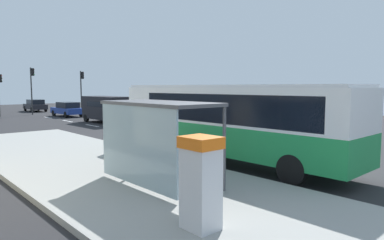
{
  "coord_description": "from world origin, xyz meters",
  "views": [
    {
      "loc": [
        -12.35,
        -7.12,
        3.13
      ],
      "look_at": [
        -1.0,
        5.51,
        1.5
      ],
      "focal_mm": 32.42,
      "sensor_mm": 36.0,
      "label": 1
    }
  ],
  "objects_px": {
    "recycling_bin_orange": "(163,150)",
    "ticket_machine": "(201,182)",
    "bus": "(227,118)",
    "sedan_far": "(35,105)",
    "white_van": "(106,107)",
    "traffic_light_median": "(32,84)",
    "traffic_light_near_side": "(82,85)",
    "sedan_near": "(67,109)",
    "recycling_bin_red": "(175,152)",
    "bus_shelter": "(151,122)"
  },
  "relations": [
    {
      "from": "ticket_machine",
      "to": "recycling_bin_orange",
      "type": "bearing_deg",
      "value": 59.51
    },
    {
      "from": "sedan_near",
      "to": "bus_shelter",
      "type": "bearing_deg",
      "value": -107.51
    },
    {
      "from": "white_van",
      "to": "traffic_light_near_side",
      "type": "bearing_deg",
      "value": 74.71
    },
    {
      "from": "traffic_light_near_side",
      "to": "traffic_light_median",
      "type": "bearing_deg",
      "value": 162.59
    },
    {
      "from": "recycling_bin_orange",
      "to": "ticket_machine",
      "type": "bearing_deg",
      "value": -120.49
    },
    {
      "from": "recycling_bin_orange",
      "to": "traffic_light_near_side",
      "type": "bearing_deg",
      "value": 71.31
    },
    {
      "from": "ticket_machine",
      "to": "traffic_light_near_side",
      "type": "distance_m",
      "value": 36.82
    },
    {
      "from": "recycling_bin_orange",
      "to": "traffic_light_median",
      "type": "bearing_deg",
      "value": 81.37
    },
    {
      "from": "bus_shelter",
      "to": "white_van",
      "type": "bearing_deg",
      "value": 65.53
    },
    {
      "from": "sedan_near",
      "to": "recycling_bin_orange",
      "type": "xyz_separation_m",
      "value": [
        -6.5,
        -25.32,
        -0.14
      ]
    },
    {
      "from": "bus",
      "to": "sedan_near",
      "type": "bearing_deg",
      "value": 81.36
    },
    {
      "from": "white_van",
      "to": "sedan_far",
      "type": "xyz_separation_m",
      "value": [
        0.1,
        18.91,
        -0.55
      ]
    },
    {
      "from": "bus",
      "to": "sedan_far",
      "type": "relative_size",
      "value": 2.48
    },
    {
      "from": "traffic_light_median",
      "to": "recycling_bin_orange",
      "type": "bearing_deg",
      "value": -98.63
    },
    {
      "from": "white_van",
      "to": "sedan_far",
      "type": "bearing_deg",
      "value": 89.7
    },
    {
      "from": "bus",
      "to": "recycling_bin_orange",
      "type": "height_order",
      "value": "bus"
    },
    {
      "from": "recycling_bin_red",
      "to": "traffic_light_median",
      "type": "bearing_deg",
      "value": 81.56
    },
    {
      "from": "bus",
      "to": "ticket_machine",
      "type": "height_order",
      "value": "bus"
    },
    {
      "from": "recycling_bin_red",
      "to": "traffic_light_near_side",
      "type": "xyz_separation_m",
      "value": [
        9.7,
        29.38,
        2.66
      ]
    },
    {
      "from": "bus",
      "to": "sedan_far",
      "type": "height_order",
      "value": "bus"
    },
    {
      "from": "ticket_machine",
      "to": "bus_shelter",
      "type": "height_order",
      "value": "bus_shelter"
    },
    {
      "from": "sedan_near",
      "to": "traffic_light_near_side",
      "type": "relative_size",
      "value": 0.9
    },
    {
      "from": "ticket_machine",
      "to": "white_van",
      "type": "bearing_deg",
      "value": 66.38
    },
    {
      "from": "white_van",
      "to": "traffic_light_median",
      "type": "bearing_deg",
      "value": 97.52
    },
    {
      "from": "white_van",
      "to": "recycling_bin_orange",
      "type": "distance_m",
      "value": 17.81
    },
    {
      "from": "white_van",
      "to": "traffic_light_median",
      "type": "height_order",
      "value": "traffic_light_median"
    },
    {
      "from": "recycling_bin_red",
      "to": "traffic_light_near_side",
      "type": "bearing_deg",
      "value": 71.73
    },
    {
      "from": "sedan_far",
      "to": "ticket_machine",
      "type": "distance_m",
      "value": 42.37
    },
    {
      "from": "white_van",
      "to": "recycling_bin_orange",
      "type": "height_order",
      "value": "white_van"
    },
    {
      "from": "recycling_bin_red",
      "to": "traffic_light_median",
      "type": "height_order",
      "value": "traffic_light_median"
    },
    {
      "from": "white_van",
      "to": "traffic_light_median",
      "type": "relative_size",
      "value": 0.99
    },
    {
      "from": "ticket_machine",
      "to": "recycling_bin_red",
      "type": "bearing_deg",
      "value": 56.12
    },
    {
      "from": "white_van",
      "to": "traffic_light_near_side",
      "type": "distance_m",
      "value": 12.67
    },
    {
      "from": "white_van",
      "to": "sedan_far",
      "type": "height_order",
      "value": "white_van"
    },
    {
      "from": "sedan_far",
      "to": "traffic_light_near_side",
      "type": "xyz_separation_m",
      "value": [
        3.2,
        -6.84,
        2.53
      ]
    },
    {
      "from": "sedan_far",
      "to": "ticket_machine",
      "type": "height_order",
      "value": "ticket_machine"
    },
    {
      "from": "traffic_light_near_side",
      "to": "traffic_light_median",
      "type": "height_order",
      "value": "traffic_light_median"
    },
    {
      "from": "sedan_far",
      "to": "bus_shelter",
      "type": "bearing_deg",
      "value": -102.96
    },
    {
      "from": "bus",
      "to": "sedan_near",
      "type": "relative_size",
      "value": 2.47
    },
    {
      "from": "traffic_light_near_side",
      "to": "bus_shelter",
      "type": "xyz_separation_m",
      "value": [
        -11.91,
        -30.99,
        -1.22
      ]
    },
    {
      "from": "bus_shelter",
      "to": "recycling_bin_red",
      "type": "bearing_deg",
      "value": 36.12
    },
    {
      "from": "sedan_near",
      "to": "recycling_bin_red",
      "type": "xyz_separation_m",
      "value": [
        -6.5,
        -26.02,
        -0.14
      ]
    },
    {
      "from": "sedan_near",
      "to": "recycling_bin_red",
      "type": "distance_m",
      "value": 26.82
    },
    {
      "from": "bus",
      "to": "traffic_light_median",
      "type": "xyz_separation_m",
      "value": [
        2.11,
        31.39,
        1.65
      ]
    },
    {
      "from": "sedan_far",
      "to": "white_van",
      "type": "bearing_deg",
      "value": -90.3
    },
    {
      "from": "traffic_light_near_side",
      "to": "recycling_bin_red",
      "type": "bearing_deg",
      "value": -108.27
    },
    {
      "from": "sedan_far",
      "to": "ticket_machine",
      "type": "bearing_deg",
      "value": -103.44
    },
    {
      "from": "white_van",
      "to": "ticket_machine",
      "type": "distance_m",
      "value": 24.34
    },
    {
      "from": "white_van",
      "to": "sedan_far",
      "type": "relative_size",
      "value": 1.17
    },
    {
      "from": "recycling_bin_red",
      "to": "bus_shelter",
      "type": "distance_m",
      "value": 3.1
    }
  ]
}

